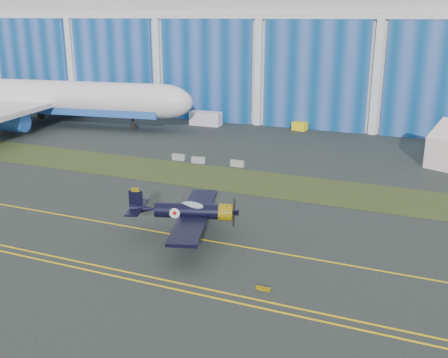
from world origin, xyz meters
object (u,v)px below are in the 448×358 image
at_px(warbird, 188,211).
at_px(tug, 300,126).
at_px(shipping_container, 206,119).
at_px(jetliner, 35,61).

xyz_separation_m(warbird, tug, (-2.95, 52.61, -1.98)).
bearing_deg(warbird, tug, 76.34).
bearing_deg(warbird, shipping_container, 96.03).
bearing_deg(warbird, jetliner, 126.54).
height_order(warbird, tug, warbird).
distance_m(warbird, jetliner, 64.88).
xyz_separation_m(warbird, shipping_container, (-21.12, 50.00, -1.42)).
xyz_separation_m(shipping_container, tug, (18.17, 2.60, -0.56)).
distance_m(jetliner, shipping_container, 34.41).
bearing_deg(tug, jetliner, -154.04).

